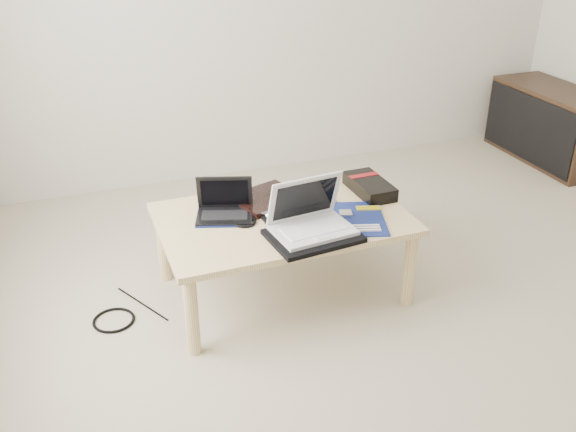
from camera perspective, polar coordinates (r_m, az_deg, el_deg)
name	(u,v)px	position (r m, az deg, el deg)	size (l,w,h in m)	color
ground	(444,331)	(2.91, 13.68, -9.90)	(4.00, 4.00, 0.00)	#B9AF96
coffee_table	(282,226)	(2.90, -0.49, -0.85)	(1.10, 0.70, 0.40)	#E4CD89
media_cabinet	(551,125)	(4.83, 22.37, 7.50)	(0.41, 0.90, 0.50)	#392517
book	(266,199)	(3.01, -1.94, 1.55)	(0.36, 0.33, 0.03)	black
netbook	(225,209)	(2.88, -5.65, 0.67)	(0.29, 0.25, 0.18)	black
tablet	(286,214)	(2.88, -0.16, 0.16)	(0.23, 0.18, 0.01)	black
remote	(318,196)	(3.05, 2.72, 1.78)	(0.12, 0.20, 0.02)	silver
neoprene_sleeve	(313,236)	(2.70, 2.26, -1.78)	(0.37, 0.27, 0.02)	black
white_laptop	(310,219)	(2.71, 1.98, -0.28)	(0.35, 0.27, 0.23)	silver
motherboard	(355,219)	(2.86, 5.94, -0.24)	(0.35, 0.40, 0.02)	#0C134F
gpu_box	(369,186)	(3.12, 7.26, 2.64)	(0.15, 0.30, 0.07)	black
cable_coil	(244,222)	(2.82, -3.90, -0.52)	(0.11, 0.11, 0.01)	black
floor_cable_coil	(114,320)	(2.98, -15.23, -8.93)	(0.18, 0.18, 0.01)	black
floor_cable_trail	(142,304)	(3.06, -12.83, -7.61)	(0.01, 0.01, 0.38)	black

